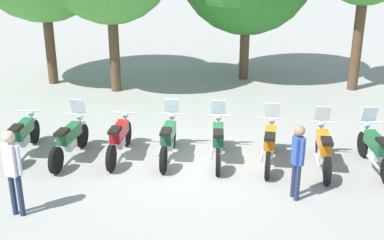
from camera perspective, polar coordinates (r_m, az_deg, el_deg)
The scene contains 11 objects.
ground_plane at distance 12.12m, azimuth 0.15°, elevation -4.81°, with size 80.00×80.00×0.00m, color #9E9B93.
motorcycle_0 at distance 13.03m, azimuth -19.12°, elevation -1.75°, with size 0.63×2.19×0.99m.
motorcycle_1 at distance 12.44m, azimuth -14.07°, elevation -2.19°, with size 0.80×2.15×1.37m.
motorcycle_2 at distance 12.32m, azimuth -8.48°, elevation -2.08°, with size 0.72×2.17×0.99m.
motorcycle_3 at distance 12.12m, azimuth -2.78°, elevation -2.17°, with size 0.71×2.18×1.37m.
motorcycle_4 at distance 12.02m, azimuth 3.04°, elevation -2.38°, with size 0.64×2.19×1.37m.
motorcycle_5 at distance 11.96m, azimuth 9.04°, elevation -2.74°, with size 0.81×2.14×1.37m.
motorcycle_6 at distance 11.98m, azimuth 15.07°, elevation -3.17°, with size 0.74×2.17×1.37m.
motorcycle_7 at distance 12.32m, azimuth 20.60°, elevation -3.16°, with size 0.62×2.19×1.37m.
person_0 at distance 10.03m, azimuth -20.18°, elevation -5.08°, with size 0.40×0.31×1.80m.
person_1 at distance 10.29m, azimuth 12.22°, elevation -4.23°, with size 0.26×0.41×1.65m.
Camera 1 is at (-0.74, -10.94, 5.18)m, focal length 45.73 mm.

